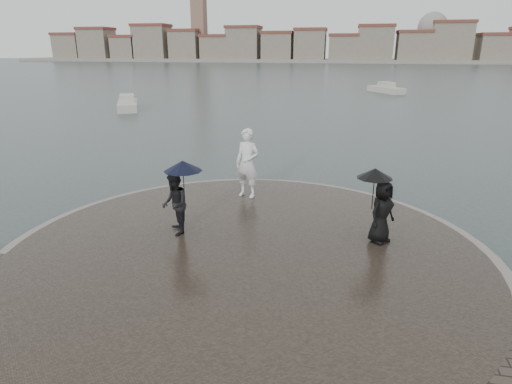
# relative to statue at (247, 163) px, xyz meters

# --- Properties ---
(ground) EXTENTS (400.00, 400.00, 0.00)m
(ground) POSITION_rel_statue_xyz_m (0.86, -7.48, -1.52)
(ground) COLOR #2B3835
(ground) RESTS_ON ground
(kerb_ring) EXTENTS (12.50, 12.50, 0.32)m
(kerb_ring) POSITION_rel_statue_xyz_m (0.86, -3.98, -1.36)
(kerb_ring) COLOR gray
(kerb_ring) RESTS_ON ground
(quay_tip) EXTENTS (11.90, 11.90, 0.36)m
(quay_tip) POSITION_rel_statue_xyz_m (0.86, -3.98, -1.34)
(quay_tip) COLOR #2D261E
(quay_tip) RESTS_ON ground
(statue) EXTENTS (0.97, 0.78, 2.33)m
(statue) POSITION_rel_statue_xyz_m (0.00, 0.00, 0.00)
(statue) COLOR white
(statue) RESTS_ON quay_tip
(visitor_left) EXTENTS (1.24, 1.13, 2.04)m
(visitor_left) POSITION_rel_statue_xyz_m (-1.16, -3.40, -0.06)
(visitor_left) COLOR black
(visitor_left) RESTS_ON quay_tip
(visitor_right) EXTENTS (1.17, 1.04, 1.95)m
(visitor_right) POSITION_rel_statue_xyz_m (4.14, -2.81, -0.10)
(visitor_right) COLOR black
(visitor_right) RESTS_ON quay_tip
(far_skyline) EXTENTS (260.00, 20.00, 37.00)m
(far_skyline) POSITION_rel_statue_xyz_m (-5.44, 153.23, 4.09)
(far_skyline) COLOR gray
(far_skyline) RESTS_ON ground
(boats) EXTENTS (27.71, 25.64, 1.50)m
(boats) POSITION_rel_statue_xyz_m (-4.04, 31.70, -1.15)
(boats) COLOR beige
(boats) RESTS_ON ground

